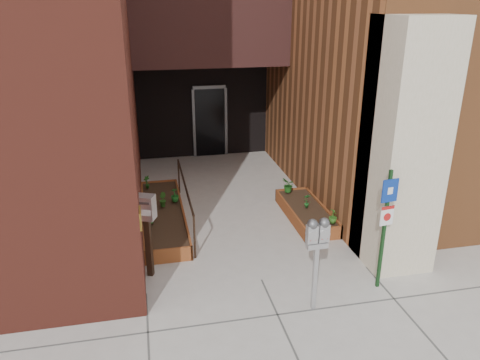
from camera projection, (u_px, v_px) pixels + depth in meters
ground at (262, 280)px, 8.23m from camera, size 80.00×80.00×0.00m
planter_left at (163, 216)px, 10.35m from camera, size 0.90×3.60×0.30m
planter_right at (306, 213)px, 10.50m from camera, size 0.80×2.20×0.30m
handrail at (185, 190)px, 10.18m from camera, size 0.04×3.34×0.90m
parking_meter at (317, 240)px, 7.05m from camera, size 0.35×0.17×1.58m
sign_post at (386, 218)px, 7.57m from camera, size 0.29×0.09×2.13m
payment_dropbox at (147, 219)px, 7.99m from camera, size 0.37×0.32×1.54m
shrub_left_a at (149, 215)px, 9.61m from camera, size 0.43×0.43×0.34m
shrub_left_b at (162, 200)px, 10.39m from camera, size 0.21×0.21×0.32m
shrub_left_c at (175, 195)px, 10.64m from camera, size 0.22×0.22×0.33m
shrub_left_d at (147, 182)px, 11.38m from camera, size 0.24×0.24×0.32m
shrub_right_a at (333, 216)px, 9.61m from camera, size 0.19×0.19×0.30m
shrub_right_b at (307, 201)px, 10.32m from camera, size 0.19×0.19×0.33m
shrub_right_c at (288, 185)px, 11.15m from camera, size 0.35×0.35×0.35m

